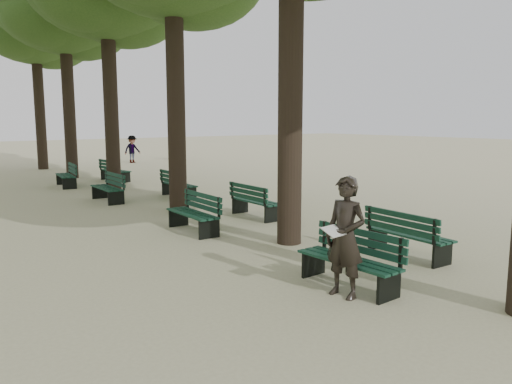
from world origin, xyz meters
TOP-DOWN VIEW (x-y plane):
  - ground at (0.00, 0.00)m, footprint 120.00×120.00m
  - tree_central_4 at (1.50, 18.00)m, footprint 6.00×6.00m
  - tree_central_5 at (1.50, 23.00)m, footprint 6.00×6.00m
  - bench_left_0 at (0.37, 0.25)m, footprint 0.62×1.81m
  - bench_left_1 at (0.37, 5.18)m, footprint 0.65×1.82m
  - bench_left_2 at (0.37, 10.69)m, footprint 0.62×1.82m
  - bench_left_3 at (0.37, 15.13)m, footprint 0.81×1.86m
  - bench_right_0 at (2.63, 0.77)m, footprint 0.69×1.83m
  - bench_right_1 at (2.63, 5.69)m, footprint 0.64×1.82m
  - bench_right_2 at (2.63, 10.06)m, footprint 0.64×1.82m
  - bench_right_3 at (2.63, 15.76)m, footprint 0.80×1.86m
  - man_with_map at (0.01, 0.01)m, footprint 0.66×0.78m
  - pedestrian_c at (9.97, 23.66)m, footprint 1.00×0.73m
  - pedestrian_b at (6.88, 23.76)m, footprint 1.11×0.50m

SIDE VIEW (x-z plane):
  - ground at x=0.00m, z-range 0.00..0.00m
  - bench_left_0 at x=0.37m, z-range -0.19..0.73m
  - bench_left_1 at x=0.37m, z-range -0.19..0.73m
  - bench_left_2 at x=0.37m, z-range -0.19..0.73m
  - bench_left_3 at x=0.37m, z-range -0.19..0.73m
  - bench_right_0 at x=2.63m, z-range -0.19..0.73m
  - bench_right_1 at x=2.63m, z-range -0.19..0.73m
  - bench_right_2 at x=2.63m, z-range -0.19..0.73m
  - bench_right_3 at x=2.63m, z-range -0.19..0.73m
  - pedestrian_c at x=9.97m, z-range 0.00..1.64m
  - pedestrian_b at x=6.88m, z-range 0.00..1.66m
  - man_with_map at x=0.01m, z-range 0.00..1.84m
  - tree_central_4 at x=1.50m, z-range 2.68..12.63m
  - tree_central_5 at x=1.50m, z-range 2.68..12.63m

